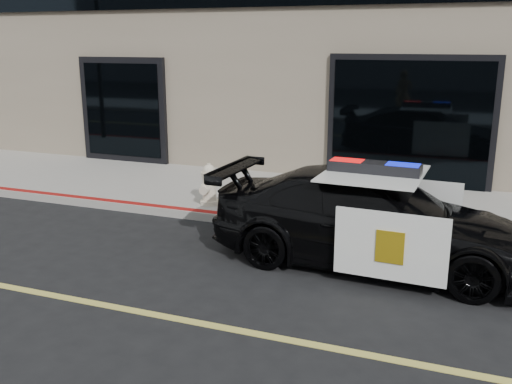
% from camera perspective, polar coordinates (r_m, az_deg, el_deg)
% --- Properties ---
extents(ground, '(120.00, 120.00, 0.00)m').
position_cam_1_polar(ground, '(6.17, 16.45, -16.35)').
color(ground, black).
rests_on(ground, ground).
extents(sidewalk_n, '(60.00, 3.50, 0.15)m').
position_cam_1_polar(sidewalk_n, '(10.99, 18.82, -2.10)').
color(sidewalk_n, gray).
rests_on(sidewalk_n, ground).
extents(police_car, '(2.34, 4.76, 1.50)m').
position_cam_1_polar(police_car, '(8.31, 11.50, -2.65)').
color(police_car, black).
rests_on(police_car, ground).
extents(fire_hydrant, '(0.36, 0.49, 0.79)m').
position_cam_1_polar(fire_hydrant, '(10.69, -4.73, 0.66)').
color(fire_hydrant, beige).
rests_on(fire_hydrant, sidewalk_n).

